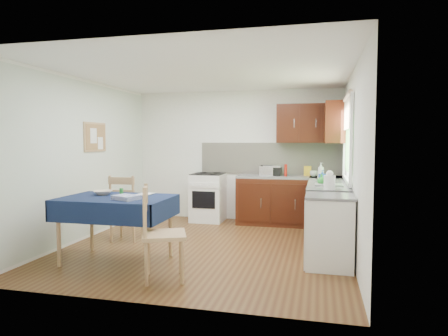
% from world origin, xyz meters
% --- Properties ---
extents(floor, '(4.20, 4.20, 0.00)m').
position_xyz_m(floor, '(0.00, 0.00, 0.00)').
color(floor, '#4D2914').
rests_on(floor, ground).
extents(ceiling, '(4.00, 4.20, 0.02)m').
position_xyz_m(ceiling, '(0.00, 0.00, 2.50)').
color(ceiling, white).
rests_on(ceiling, wall_back).
extents(wall_back, '(4.00, 0.02, 2.50)m').
position_xyz_m(wall_back, '(0.00, 2.10, 1.25)').
color(wall_back, white).
rests_on(wall_back, ground).
extents(wall_front, '(4.00, 0.02, 2.50)m').
position_xyz_m(wall_front, '(0.00, -2.10, 1.25)').
color(wall_front, white).
rests_on(wall_front, ground).
extents(wall_left, '(0.02, 4.20, 2.50)m').
position_xyz_m(wall_left, '(-2.00, 0.00, 1.25)').
color(wall_left, silver).
rests_on(wall_left, ground).
extents(wall_right, '(0.02, 4.20, 2.50)m').
position_xyz_m(wall_right, '(2.00, 0.00, 1.25)').
color(wall_right, white).
rests_on(wall_right, ground).
extents(base_cabinets, '(1.90, 2.30, 0.86)m').
position_xyz_m(base_cabinets, '(1.36, 1.26, 0.43)').
color(base_cabinets, black).
rests_on(base_cabinets, ground).
extents(worktop_back, '(1.90, 0.60, 0.04)m').
position_xyz_m(worktop_back, '(1.05, 1.80, 0.88)').
color(worktop_back, slate).
rests_on(worktop_back, base_cabinets).
extents(worktop_right, '(0.60, 1.70, 0.04)m').
position_xyz_m(worktop_right, '(1.70, 0.65, 0.88)').
color(worktop_right, slate).
rests_on(worktop_right, base_cabinets).
extents(worktop_corner, '(0.60, 0.60, 0.04)m').
position_xyz_m(worktop_corner, '(1.70, 1.80, 0.88)').
color(worktop_corner, slate).
rests_on(worktop_corner, base_cabinets).
extents(splashback, '(2.70, 0.02, 0.60)m').
position_xyz_m(splashback, '(0.65, 2.08, 1.20)').
color(splashback, beige).
rests_on(splashback, wall_back).
extents(upper_cabinets, '(1.20, 0.85, 0.70)m').
position_xyz_m(upper_cabinets, '(1.52, 1.80, 1.85)').
color(upper_cabinets, black).
rests_on(upper_cabinets, wall_back).
extents(stove, '(0.60, 0.61, 0.92)m').
position_xyz_m(stove, '(-0.50, 1.80, 0.46)').
color(stove, white).
rests_on(stove, ground).
extents(window, '(0.04, 1.48, 1.26)m').
position_xyz_m(window, '(1.97, 0.70, 1.65)').
color(window, '#2E5C26').
rests_on(window, wall_right).
extents(fridge, '(0.58, 0.60, 0.89)m').
position_xyz_m(fridge, '(1.70, -0.55, 0.44)').
color(fridge, white).
rests_on(fridge, ground).
extents(corkboard, '(0.04, 0.62, 0.47)m').
position_xyz_m(corkboard, '(-1.97, 0.30, 1.60)').
color(corkboard, tan).
rests_on(corkboard, wall_left).
extents(dining_table, '(1.37, 0.93, 0.83)m').
position_xyz_m(dining_table, '(-0.93, -0.95, 0.72)').
color(dining_table, '#0E1738').
rests_on(dining_table, ground).
extents(chair_far, '(0.48, 0.48, 1.02)m').
position_xyz_m(chair_far, '(-1.33, 0.06, 0.54)').
color(chair_far, tan).
rests_on(chair_far, ground).
extents(chair_near, '(0.61, 0.61, 1.06)m').
position_xyz_m(chair_near, '(-0.14, -1.44, 0.56)').
color(chair_near, tan).
rests_on(chair_near, ground).
extents(toaster, '(0.25, 0.15, 0.19)m').
position_xyz_m(toaster, '(0.63, 1.75, 0.99)').
color(toaster, silver).
rests_on(toaster, worktop_back).
extents(sandwich_press, '(0.32, 0.28, 0.19)m').
position_xyz_m(sandwich_press, '(0.73, 1.83, 0.99)').
color(sandwich_press, black).
rests_on(sandwich_press, worktop_back).
extents(sauce_bottle, '(0.05, 0.05, 0.22)m').
position_xyz_m(sauce_bottle, '(0.98, 1.69, 1.01)').
color(sauce_bottle, '#AD190D').
rests_on(sauce_bottle, worktop_back).
extents(yellow_packet, '(0.15, 0.12, 0.17)m').
position_xyz_m(yellow_packet, '(1.36, 1.94, 0.99)').
color(yellow_packet, yellow).
rests_on(yellow_packet, worktop_back).
extents(dish_rack, '(0.39, 0.30, 0.19)m').
position_xyz_m(dish_rack, '(1.71, 0.38, 0.92)').
color(dish_rack, gray).
rests_on(dish_rack, worktop_right).
extents(kettle, '(0.15, 0.15, 0.25)m').
position_xyz_m(kettle, '(1.70, -0.10, 1.01)').
color(kettle, white).
rests_on(kettle, worktop_right).
extents(cup, '(0.17, 0.17, 0.11)m').
position_xyz_m(cup, '(1.48, 1.74, 0.95)').
color(cup, silver).
rests_on(cup, worktop_back).
extents(soap_bottle_a, '(0.15, 0.15, 0.28)m').
position_xyz_m(soap_bottle_a, '(1.59, 1.34, 1.04)').
color(soap_bottle_a, white).
rests_on(soap_bottle_a, worktop_right).
extents(soap_bottle_b, '(0.12, 0.12, 0.18)m').
position_xyz_m(soap_bottle_b, '(1.61, 0.90, 0.99)').
color(soap_bottle_b, '#1D40A9').
rests_on(soap_bottle_b, worktop_right).
extents(soap_bottle_c, '(0.17, 0.17, 0.15)m').
position_xyz_m(soap_bottle_c, '(1.60, 0.46, 0.98)').
color(soap_bottle_c, green).
rests_on(soap_bottle_c, worktop_right).
extents(plate_bowl, '(0.31, 0.31, 0.06)m').
position_xyz_m(plate_bowl, '(-1.19, -0.81, 0.86)').
color(plate_bowl, beige).
rests_on(plate_bowl, dining_table).
extents(book, '(0.19, 0.25, 0.02)m').
position_xyz_m(book, '(-0.74, -0.69, 0.84)').
color(book, white).
rests_on(book, dining_table).
extents(spice_jar, '(0.05, 0.05, 0.10)m').
position_xyz_m(spice_jar, '(-0.92, -0.84, 0.88)').
color(spice_jar, '#25892E').
rests_on(spice_jar, dining_table).
extents(tea_towel, '(0.35, 0.32, 0.05)m').
position_xyz_m(tea_towel, '(-0.71, -1.12, 0.86)').
color(tea_towel, navy).
rests_on(tea_towel, dining_table).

